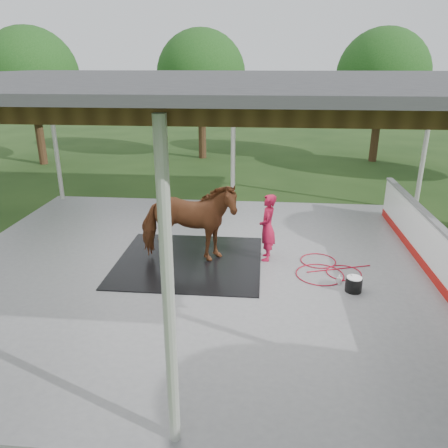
# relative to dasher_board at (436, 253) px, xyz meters

# --- Properties ---
(ground) EXTENTS (100.00, 100.00, 0.00)m
(ground) POSITION_rel_dasher_board_xyz_m (-4.60, 0.00, -0.59)
(ground) COLOR #1E3814
(concrete_slab) EXTENTS (12.00, 10.00, 0.05)m
(concrete_slab) POSITION_rel_dasher_board_xyz_m (-4.60, 0.00, -0.57)
(concrete_slab) COLOR slate
(concrete_slab) RESTS_ON ground
(pavilion_structure) EXTENTS (12.60, 10.60, 4.05)m
(pavilion_structure) POSITION_rel_dasher_board_xyz_m (-4.60, -0.00, 3.37)
(pavilion_structure) COLOR beige
(pavilion_structure) RESTS_ON ground
(dasher_board) EXTENTS (0.16, 8.00, 1.15)m
(dasher_board) POSITION_rel_dasher_board_xyz_m (0.00, 0.00, 0.00)
(dasher_board) COLOR #A8120E
(dasher_board) RESTS_ON concrete_slab
(tree_belt) EXTENTS (28.00, 28.00, 5.80)m
(tree_belt) POSITION_rel_dasher_board_xyz_m (-4.30, 0.90, 3.20)
(tree_belt) COLOR #382314
(tree_belt) RESTS_ON ground
(rubber_mat) EXTENTS (3.26, 3.05, 0.02)m
(rubber_mat) POSITION_rel_dasher_board_xyz_m (-5.27, 0.26, -0.53)
(rubber_mat) COLOR black
(rubber_mat) RESTS_ON concrete_slab
(horse) EXTENTS (2.24, 1.11, 1.85)m
(horse) POSITION_rel_dasher_board_xyz_m (-5.27, 0.26, 0.41)
(horse) COLOR brown
(horse) RESTS_ON rubber_mat
(handler) EXTENTS (0.39, 0.58, 1.55)m
(handler) POSITION_rel_dasher_board_xyz_m (-3.51, 0.58, 0.23)
(handler) COLOR #B01236
(handler) RESTS_ON concrete_slab
(wash_bucket) EXTENTS (0.33, 0.33, 0.31)m
(wash_bucket) POSITION_rel_dasher_board_xyz_m (-1.78, -0.80, -0.39)
(wash_bucket) COLOR black
(wash_bucket) RESTS_ON concrete_slab
(soap_bottle_a) EXTENTS (0.16, 0.16, 0.32)m
(soap_bottle_a) POSITION_rel_dasher_board_xyz_m (-1.83, -0.72, -0.38)
(soap_bottle_a) COLOR silver
(soap_bottle_a) RESTS_ON concrete_slab
(soap_bottle_b) EXTENTS (0.12, 0.12, 0.20)m
(soap_bottle_b) POSITION_rel_dasher_board_xyz_m (-2.02, -0.50, -0.44)
(soap_bottle_b) COLOR #338CD8
(soap_bottle_b) RESTS_ON concrete_slab
(hose_coil) EXTENTS (1.69, 1.62, 0.02)m
(hose_coil) POSITION_rel_dasher_board_xyz_m (-2.22, 0.09, -0.53)
(hose_coil) COLOR maroon
(hose_coil) RESTS_ON concrete_slab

